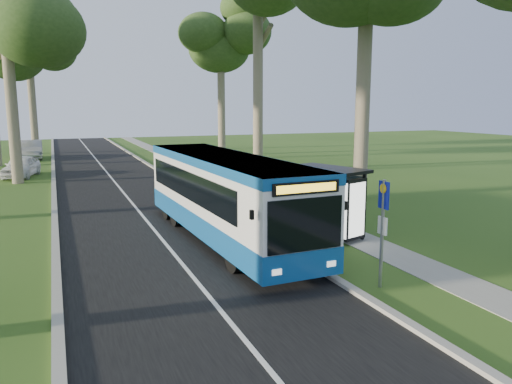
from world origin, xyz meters
The scene contains 14 objects.
ground centered at (0.00, 0.00, 0.00)m, with size 120.00×120.00×0.00m, color #2F5219.
road centered at (-3.50, 10.00, 0.01)m, with size 7.00×100.00×0.02m, color black.
kerb_east centered at (0.00, 10.00, 0.06)m, with size 0.25×100.00×0.12m, color #9E9B93.
kerb_west centered at (-7.00, 10.00, 0.06)m, with size 0.25×100.00×0.12m, color #9E9B93.
centre_line centered at (-3.50, 10.00, 0.02)m, with size 0.12×100.00×0.01m, color white.
footpath centered at (3.00, 10.00, 0.01)m, with size 1.50×100.00×0.02m, color gray.
bus centered at (-1.40, 1.03, 1.54)m, with size 2.85×11.33×2.98m.
bus_stop_sign centered at (0.85, -4.96, 1.76)m, with size 0.09×0.40×2.85m.
bus_shelter centered at (2.28, -0.27, 1.76)m, with size 2.39×3.26×2.50m.
litter_bin centered at (0.53, 6.74, 0.49)m, with size 0.55×0.55×0.97m.
car_white centered at (-8.93, 20.89, 0.71)m, with size 1.67×4.15×1.41m, color white.
car_silver centered at (-8.70, 32.73, 0.83)m, with size 1.75×5.03×1.66m, color #9FA1A6.
tree_west_e centered at (-8.50, 38.00, 11.75)m, with size 5.20×5.20×15.87m.
tree_east_d centered at (8.00, 30.00, 11.87)m, with size 5.20×5.20×16.04m.
Camera 1 is at (-6.82, -15.26, 4.71)m, focal length 35.00 mm.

